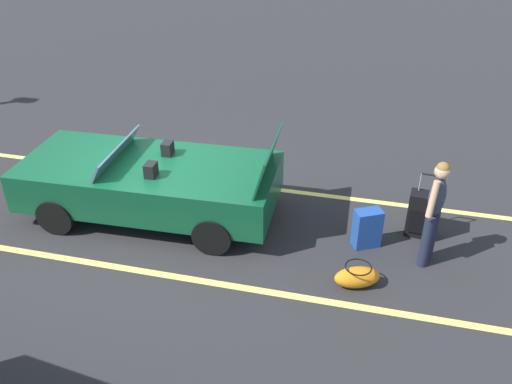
{
  "coord_description": "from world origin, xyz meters",
  "views": [
    {
      "loc": [
        -3.47,
        6.93,
        5.0
      ],
      "look_at": [
        -1.81,
        0.13,
        0.75
      ],
      "focal_mm": 37.77,
      "sensor_mm": 36.0,
      "label": 1
    }
  ],
  "objects_px": {
    "suitcase_large_black": "(423,215)",
    "duffel_bag": "(357,277)",
    "suitcase_medium_bright": "(367,228)",
    "convertible_car": "(139,181)",
    "traveler_person": "(435,208)"
  },
  "relations": [
    {
      "from": "suitcase_medium_bright",
      "to": "duffel_bag",
      "type": "bearing_deg",
      "value": 148.95
    },
    {
      "from": "suitcase_large_black",
      "to": "duffel_bag",
      "type": "bearing_deg",
      "value": -24.84
    },
    {
      "from": "convertible_car",
      "to": "suitcase_large_black",
      "type": "xyz_separation_m",
      "value": [
        -4.54,
        -0.44,
        -0.22
      ]
    },
    {
      "from": "suitcase_medium_bright",
      "to": "duffel_bag",
      "type": "relative_size",
      "value": 0.88
    },
    {
      "from": "convertible_car",
      "to": "suitcase_large_black",
      "type": "distance_m",
      "value": 4.56
    },
    {
      "from": "suitcase_large_black",
      "to": "duffel_bag",
      "type": "relative_size",
      "value": 1.49
    },
    {
      "from": "convertible_car",
      "to": "traveler_person",
      "type": "relative_size",
      "value": 2.54
    },
    {
      "from": "suitcase_large_black",
      "to": "duffel_bag",
      "type": "distance_m",
      "value": 1.73
    },
    {
      "from": "traveler_person",
      "to": "convertible_car",
      "type": "bearing_deg",
      "value": 18.03
    },
    {
      "from": "suitcase_large_black",
      "to": "duffel_bag",
      "type": "xyz_separation_m",
      "value": [
        0.88,
        1.47,
        -0.21
      ]
    },
    {
      "from": "suitcase_large_black",
      "to": "traveler_person",
      "type": "bearing_deg",
      "value": 10.27
    },
    {
      "from": "suitcase_large_black",
      "to": "duffel_bag",
      "type": "height_order",
      "value": "suitcase_large_black"
    },
    {
      "from": "convertible_car",
      "to": "suitcase_medium_bright",
      "type": "bearing_deg",
      "value": 177.41
    },
    {
      "from": "convertible_car",
      "to": "duffel_bag",
      "type": "bearing_deg",
      "value": 162.34
    },
    {
      "from": "convertible_car",
      "to": "traveler_person",
      "type": "distance_m",
      "value": 4.61
    }
  ]
}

